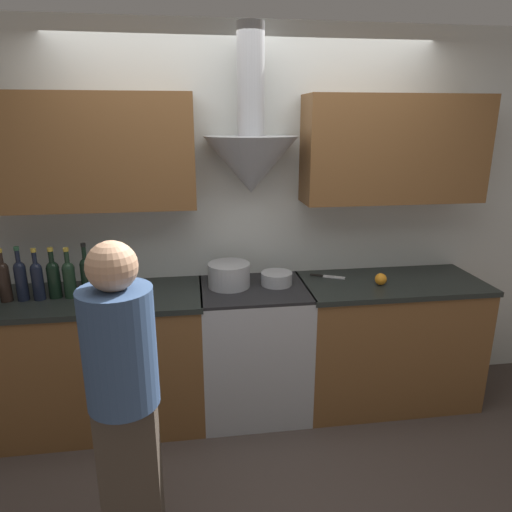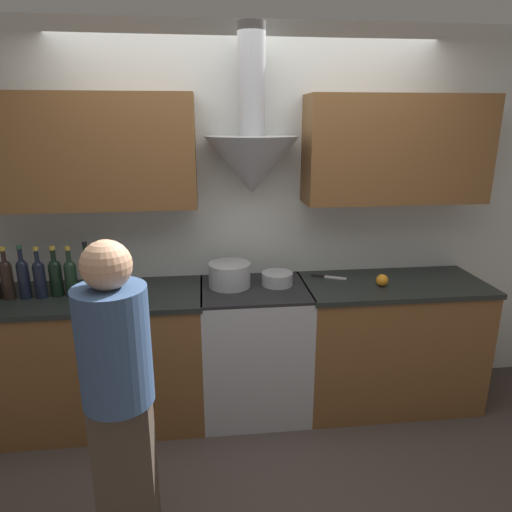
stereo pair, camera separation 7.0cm
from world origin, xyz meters
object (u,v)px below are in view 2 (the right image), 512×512
object	(u,v)px
orange_fruit	(382,280)
person_foreground_left	(119,394)
wine_bottle_3	(23,277)
wine_bottle_7	(88,274)
wine_bottle_5	(56,276)
stock_pot	(230,275)
wine_bottle_2	(7,277)
wine_bottle_4	(40,277)
wine_bottle_6	(71,276)
stove_range	(254,349)
mixing_bowl	(277,279)

from	to	relation	value
orange_fruit	person_foreground_left	world-z (taller)	person_foreground_left
wine_bottle_3	wine_bottle_7	bearing A→B (deg)	2.00
wine_bottle_5	orange_fruit	distance (m)	2.12
orange_fruit	stock_pot	bearing A→B (deg)	173.65
wine_bottle_2	stock_pot	distance (m)	1.38
wine_bottle_4	wine_bottle_6	bearing A→B (deg)	3.52
person_foreground_left	wine_bottle_5	bearing A→B (deg)	117.18
wine_bottle_3	wine_bottle_7	size ratio (longest dim) A/B	0.99
stove_range	wine_bottle_7	size ratio (longest dim) A/B	2.65
wine_bottle_7	person_foreground_left	xyz separation A→B (m)	(0.35, -1.07, -0.20)
wine_bottle_3	wine_bottle_6	bearing A→B (deg)	1.52
stock_pot	wine_bottle_6	bearing A→B (deg)	-176.82
stove_range	wine_bottle_4	bearing A→B (deg)	-179.21
orange_fruit	wine_bottle_6	bearing A→B (deg)	178.37
wine_bottle_7	orange_fruit	distance (m)	1.92
wine_bottle_7	person_foreground_left	distance (m)	1.14
wine_bottle_3	stock_pot	size ratio (longest dim) A/B	1.22
stove_range	orange_fruit	distance (m)	0.99
wine_bottle_7	wine_bottle_5	bearing A→B (deg)	178.25
stove_range	wine_bottle_5	world-z (taller)	wine_bottle_5
wine_bottle_2	wine_bottle_4	distance (m)	0.19
wine_bottle_5	orange_fruit	world-z (taller)	wine_bottle_5
wine_bottle_5	wine_bottle_3	bearing A→B (deg)	-174.02
wine_bottle_2	person_foreground_left	xyz separation A→B (m)	(0.84, -1.05, -0.20)
wine_bottle_2	person_foreground_left	world-z (taller)	person_foreground_left
wine_bottle_3	wine_bottle_6	size ratio (longest dim) A/B	1.06
stove_range	mixing_bowl	bearing A→B (deg)	13.57
wine_bottle_5	person_foreground_left	xyz separation A→B (m)	(0.55, -1.08, -0.19)
wine_bottle_7	stock_pot	bearing A→B (deg)	3.16
wine_bottle_2	wine_bottle_5	distance (m)	0.28
wine_bottle_4	wine_bottle_7	size ratio (longest dim) A/B	0.95
stove_range	orange_fruit	world-z (taller)	orange_fruit
mixing_bowl	wine_bottle_3	bearing A→B (deg)	-178.09
stock_pot	orange_fruit	distance (m)	1.03
stove_range	wine_bottle_3	bearing A→B (deg)	-179.42
wine_bottle_3	wine_bottle_4	size ratio (longest dim) A/B	1.04
orange_fruit	wine_bottle_7	bearing A→B (deg)	178.10
wine_bottle_4	orange_fruit	size ratio (longest dim) A/B	4.10
wine_bottle_3	wine_bottle_7	xyz separation A→B (m)	(0.38, 0.01, 0.00)
wine_bottle_4	person_foreground_left	xyz separation A→B (m)	(0.64, -1.05, -0.19)
mixing_bowl	person_foreground_left	distance (m)	1.41
wine_bottle_2	stock_pot	size ratio (longest dim) A/B	1.19
wine_bottle_5	wine_bottle_7	size ratio (longest dim) A/B	0.93
stove_range	mixing_bowl	size ratio (longest dim) A/B	4.38
wine_bottle_7	wine_bottle_4	bearing A→B (deg)	-176.55
wine_bottle_3	wine_bottle_4	xyz separation A→B (m)	(0.10, -0.00, -0.01)
wine_bottle_2	mixing_bowl	distance (m)	1.71
wine_bottle_4	wine_bottle_7	bearing A→B (deg)	3.45
stove_range	wine_bottle_6	xyz separation A→B (m)	(-1.16, -0.01, 0.59)
wine_bottle_4	mixing_bowl	size ratio (longest dim) A/B	1.57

